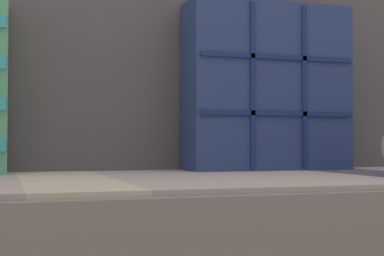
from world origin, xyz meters
The scene contains 2 objects.
sofa_backrest centered at (0.00, 0.48, 0.68)m, with size 1.85×0.14×0.54m.
throw_pillow_quilted centered at (0.28, 0.33, 0.62)m, with size 0.44×0.14×0.43m.
Camera 1 is at (-0.39, -1.07, 0.48)m, focal length 55.00 mm.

